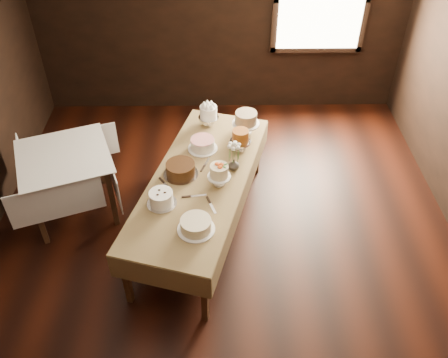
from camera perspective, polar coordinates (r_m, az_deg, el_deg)
floor at (r=4.98m, az=0.03°, el=-9.83°), size 5.00×6.00×0.01m
wall_back at (r=6.63m, az=-0.38°, el=19.10°), size 5.00×0.02×2.80m
window at (r=6.64m, az=11.66°, el=20.21°), size 1.10×0.05×1.30m
display_table at (r=4.84m, az=-2.87°, el=-0.27°), size 1.54×2.52×0.73m
side_table at (r=5.30m, az=-18.46°, el=1.87°), size 1.20×1.20×0.79m
cake_meringue at (r=5.49m, az=-1.86°, el=7.52°), size 0.26×0.26×0.25m
cake_speckled at (r=5.36m, az=2.62°, el=6.65°), size 0.32×0.32×0.27m
cake_lattice at (r=5.14m, az=-2.58°, el=4.11°), size 0.33×0.33×0.12m
cake_caramel at (r=5.09m, az=1.96°, el=4.50°), size 0.24×0.24×0.26m
cake_chocolate at (r=4.81m, az=-5.20°, el=1.12°), size 0.41×0.41×0.14m
cake_flowers at (r=4.66m, az=-0.58°, el=0.38°), size 0.23×0.23×0.24m
cake_swirl at (r=4.50m, az=-7.49°, el=-2.35°), size 0.28×0.28×0.14m
cake_cream at (r=4.24m, az=-3.37°, el=-5.54°), size 0.36×0.36×0.12m
cake_server_a at (r=4.60m, az=-3.04°, el=-1.98°), size 0.24×0.06×0.01m
cake_server_b at (r=4.47m, az=-1.35°, el=-3.51°), size 0.10×0.23×0.01m
cake_server_c at (r=4.98m, az=-2.09°, el=2.03°), size 0.11×0.23×0.01m
cake_server_d at (r=4.92m, az=1.03°, el=1.48°), size 0.20×0.18×0.01m
cake_server_e at (r=4.72m, az=-6.73°, el=-0.93°), size 0.16×0.21×0.01m
flower_vase at (r=4.86m, az=1.18°, el=1.72°), size 0.14×0.14×0.12m
flower_bouquet at (r=4.75m, az=1.20°, el=3.40°), size 0.14×0.14×0.20m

